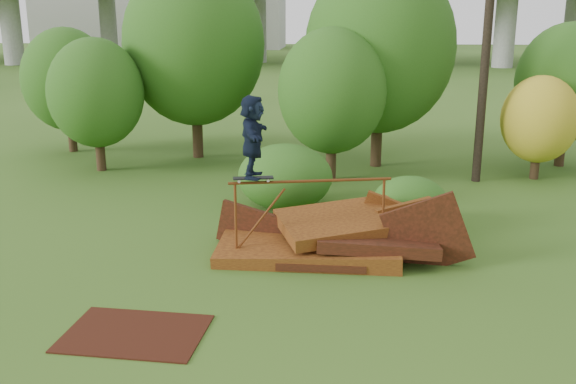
# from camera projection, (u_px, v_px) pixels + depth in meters

# --- Properties ---
(ground) EXTENTS (240.00, 240.00, 0.00)m
(ground) POSITION_uv_depth(u_px,v_px,m) (322.00, 301.00, 12.29)
(ground) COLOR #2D5116
(ground) RESTS_ON ground
(scrap_pile) EXTENTS (5.94, 2.91, 2.05)m
(scrap_pile) POSITION_uv_depth(u_px,v_px,m) (331.00, 238.00, 14.68)
(scrap_pile) COLOR #3F1B0B
(scrap_pile) RESTS_ON ground
(grind_rail) EXTENTS (3.56, 0.76, 1.81)m
(grind_rail) POSITION_uv_depth(u_px,v_px,m) (310.00, 199.00, 14.15)
(grind_rail) COLOR #62310F
(grind_rail) RESTS_ON ground
(skateboard) EXTENTS (0.90, 0.40, 0.09)m
(skateboard) POSITION_uv_depth(u_px,v_px,m) (253.00, 178.00, 13.86)
(skateboard) COLOR black
(skateboard) RESTS_ON grind_rail
(skater) EXTENTS (0.60, 1.67, 1.78)m
(skater) POSITION_uv_depth(u_px,v_px,m) (253.00, 137.00, 13.62)
(skater) COLOR black
(skater) RESTS_ON skateboard
(flat_plate) EXTENTS (2.49, 1.86, 0.03)m
(flat_plate) POSITION_uv_depth(u_px,v_px,m) (135.00, 333.00, 11.00)
(flat_plate) COLOR #35150B
(flat_plate) RESTS_ON ground
(tree_0) EXTENTS (3.27, 3.27, 4.62)m
(tree_0) POSITION_uv_depth(u_px,v_px,m) (96.00, 93.00, 22.02)
(tree_0) COLOR black
(tree_0) RESTS_ON ground
(tree_1) EXTENTS (5.25, 5.25, 7.30)m
(tree_1) POSITION_uv_depth(u_px,v_px,m) (194.00, 44.00, 23.75)
(tree_1) COLOR black
(tree_1) RESTS_ON ground
(tree_2) EXTENTS (3.53, 3.53, 4.98)m
(tree_2) POSITION_uv_depth(u_px,v_px,m) (332.00, 91.00, 20.66)
(tree_2) COLOR black
(tree_2) RESTS_ON ground
(tree_3) EXTENTS (5.23, 5.23, 7.26)m
(tree_3) POSITION_uv_depth(u_px,v_px,m) (380.00, 47.00, 22.30)
(tree_3) COLOR black
(tree_3) RESTS_ON ground
(tree_4) EXTENTS (2.49, 2.49, 3.44)m
(tree_4) POSITION_uv_depth(u_px,v_px,m) (540.00, 119.00, 21.03)
(tree_4) COLOR black
(tree_4) RESTS_ON ground
(tree_5) EXTENTS (3.64, 3.64, 5.12)m
(tree_5) POSITION_uv_depth(u_px,v_px,m) (568.00, 83.00, 22.63)
(tree_5) COLOR black
(tree_5) RESTS_ON ground
(tree_6) EXTENTS (3.51, 3.51, 4.90)m
(tree_6) POSITION_uv_depth(u_px,v_px,m) (67.00, 80.00, 25.19)
(tree_6) COLOR black
(tree_6) RESTS_ON ground
(shrub_left) EXTENTS (2.67, 2.46, 1.85)m
(shrub_left) POSITION_uv_depth(u_px,v_px,m) (285.00, 177.00, 17.97)
(shrub_left) COLOR #285617
(shrub_left) RESTS_ON ground
(shrub_right) EXTENTS (1.92, 1.76, 1.36)m
(shrub_right) POSITION_uv_depth(u_px,v_px,m) (410.00, 203.00, 16.35)
(shrub_right) COLOR #285617
(shrub_right) RESTS_ON ground
(utility_pole) EXTENTS (1.40, 0.28, 11.02)m
(utility_pole) POSITION_uv_depth(u_px,v_px,m) (490.00, 6.00, 19.77)
(utility_pole) COLOR black
(utility_pole) RESTS_ON ground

